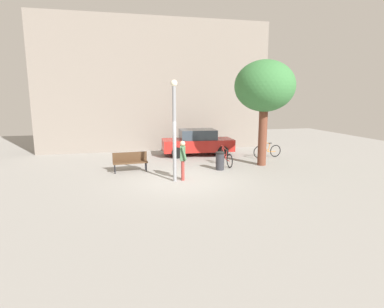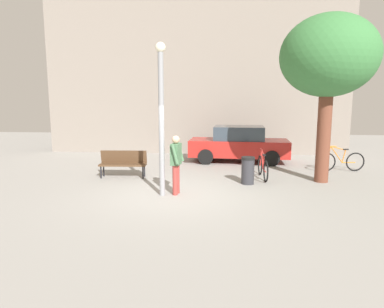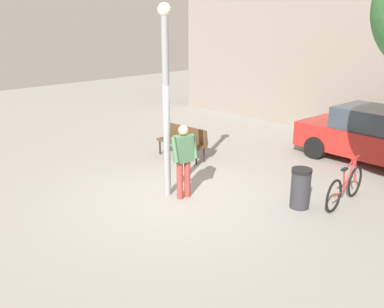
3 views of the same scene
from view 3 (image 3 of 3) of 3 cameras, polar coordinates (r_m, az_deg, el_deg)
ground_plane at (r=9.62m, az=-1.67°, el=-5.79°), size 36.00×36.00×0.00m
building_facade at (r=15.94m, az=22.52°, el=17.66°), size 14.99×2.00×8.36m
lamppost at (r=9.09m, az=-3.54°, el=8.35°), size 0.28×0.28×4.16m
person_by_lamppost at (r=9.25m, az=-1.15°, el=-0.36°), size 0.36×0.62×1.67m
park_bench at (r=12.16m, az=-1.20°, el=2.01°), size 1.62×0.57×0.92m
bicycle_red at (r=9.72m, az=19.93°, el=-4.20°), size 0.16×1.81×0.97m
parked_car_red at (r=12.60m, az=23.59°, el=2.14°), size 4.29×2.00×1.55m
trash_bin at (r=9.22m, az=14.40°, el=-4.48°), size 0.43×0.43×0.87m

